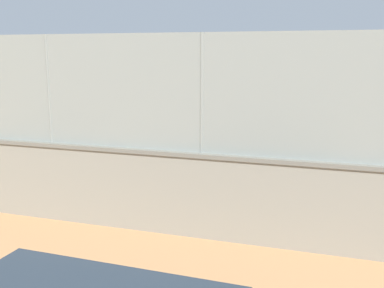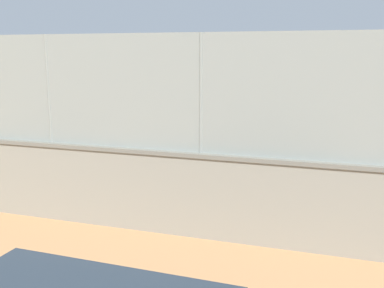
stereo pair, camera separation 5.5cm
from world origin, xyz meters
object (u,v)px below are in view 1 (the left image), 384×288
object	(u,v)px
player_crossing_court	(108,147)
player_foreground_swinging	(264,133)
sports_ball	(139,192)
spare_ball_by_wall	(222,211)

from	to	relation	value
player_crossing_court	player_foreground_swinging	size ratio (longest dim) A/B	1.08
player_crossing_court	player_foreground_swinging	bearing A→B (deg)	-130.01
sports_ball	spare_ball_by_wall	size ratio (longest dim) A/B	1.23
player_foreground_swinging	sports_ball	distance (m)	5.20
player_foreground_swinging	spare_ball_by_wall	xyz separation A→B (m)	(-0.17, 5.29, -0.83)
sports_ball	player_crossing_court	bearing A→B (deg)	-28.69
sports_ball	spare_ball_by_wall	world-z (taller)	sports_ball
player_crossing_court	sports_ball	size ratio (longest dim) A/B	7.95
player_crossing_court	spare_ball_by_wall	bearing A→B (deg)	160.02
spare_ball_by_wall	player_foreground_swinging	bearing A→B (deg)	-88.14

